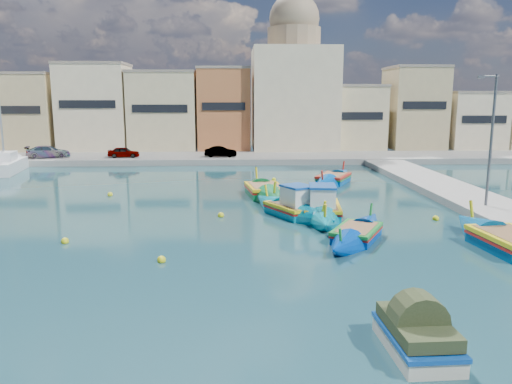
# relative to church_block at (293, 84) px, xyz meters

# --- Properties ---
(ground) EXTENTS (160.00, 160.00, 0.00)m
(ground) POSITION_rel_church_block_xyz_m (-10.00, -40.00, -8.41)
(ground) COLOR #174145
(ground) RESTS_ON ground
(north_quay) EXTENTS (80.00, 8.00, 0.60)m
(north_quay) POSITION_rel_church_block_xyz_m (-10.00, -8.00, -8.11)
(north_quay) COLOR gray
(north_quay) RESTS_ON ground
(north_townhouses) EXTENTS (83.20, 7.87, 10.19)m
(north_townhouses) POSITION_rel_church_block_xyz_m (-3.32, -0.64, -3.41)
(north_townhouses) COLOR beige
(north_townhouses) RESTS_ON ground
(church_block) EXTENTS (10.00, 10.00, 19.10)m
(church_block) POSITION_rel_church_block_xyz_m (0.00, 0.00, 0.00)
(church_block) COLOR beige
(church_block) RESTS_ON ground
(quay_street_lamp) EXTENTS (1.18, 0.16, 8.00)m
(quay_street_lamp) POSITION_rel_church_block_xyz_m (7.44, -34.00, -4.07)
(quay_street_lamp) COLOR #595B60
(quay_street_lamp) RESTS_ON ground
(parked_cars) EXTENTS (21.89, 2.63, 1.26)m
(parked_cars) POSITION_rel_church_block_xyz_m (-20.45, -9.50, -7.22)
(parked_cars) COLOR #4C1919
(parked_cars) RESTS_ON north_quay
(luzzu_turquoise_cabin) EXTENTS (3.05, 9.29, 2.93)m
(luzzu_turquoise_cabin) POSITION_rel_church_block_xyz_m (-2.25, -34.26, -8.05)
(luzzu_turquoise_cabin) COLOR #00849B
(luzzu_turquoise_cabin) RESTS_ON ground
(luzzu_blue_cabin) EXTENTS (5.51, 7.92, 2.82)m
(luzzu_blue_cabin) POSITION_rel_church_block_xyz_m (-3.88, -34.08, -8.06)
(luzzu_blue_cabin) COLOR #0081A2
(luzzu_blue_cabin) RESTS_ON ground
(luzzu_cyan_mid) EXTENTS (5.63, 8.43, 2.50)m
(luzzu_cyan_mid) POSITION_rel_church_block_xyz_m (0.66, -22.92, -8.14)
(luzzu_cyan_mid) COLOR #004CA3
(luzzu_cyan_mid) RESTS_ON ground
(luzzu_green) EXTENTS (3.44, 8.94, 2.75)m
(luzzu_green) POSITION_rel_church_block_xyz_m (-5.15, -28.14, -8.11)
(luzzu_green) COLOR #0A7037
(luzzu_green) RESTS_ON ground
(luzzu_blue_south) EXTENTS (5.20, 7.55, 2.21)m
(luzzu_blue_south) POSITION_rel_church_block_xyz_m (-1.38, -39.15, -8.18)
(luzzu_blue_south) COLOR #00379E
(luzzu_blue_south) RESTS_ON ground
(luzzu_cyan_south) EXTENTS (3.08, 9.17, 2.80)m
(luzzu_cyan_south) POSITION_rel_church_block_xyz_m (5.00, -41.20, -8.11)
(luzzu_cyan_south) COLOR #005796
(luzzu_cyan_south) RESTS_ON ground
(tender_near) EXTENTS (1.67, 2.95, 1.43)m
(tender_near) POSITION_rel_church_block_xyz_m (-2.38, -49.89, -7.97)
(tender_near) COLOR beige
(tender_near) RESTS_ON ground
(yacht_north) EXTENTS (4.08, 9.80, 12.69)m
(yacht_north) POSITION_rel_church_block_xyz_m (-28.64, -13.97, -7.91)
(yacht_north) COLOR white
(yacht_north) RESTS_ON ground
(mooring_buoys) EXTENTS (20.25, 20.94, 0.36)m
(mooring_buoys) POSITION_rel_church_block_xyz_m (-8.24, -33.31, -8.33)
(mooring_buoys) COLOR yellow
(mooring_buoys) RESTS_ON ground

